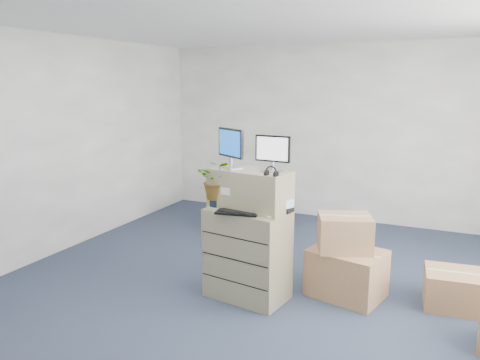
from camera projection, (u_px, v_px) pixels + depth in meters
name	position (u px, v px, depth m)	size (l,w,h in m)	color
ground	(256.00, 310.00, 4.60)	(7.00, 7.00, 0.00)	#222D3D
wall_back	(343.00, 133.00, 7.43)	(6.00, 0.02, 2.80)	#B3B0AA
filing_cabinet_lower	(247.00, 254.00, 4.79)	(0.80, 0.49, 0.94)	#99906A
filing_cabinet_upper	(250.00, 189.00, 4.69)	(0.80, 0.40, 0.40)	#99906A
monitor_left	(231.00, 146.00, 4.70)	(0.37, 0.24, 0.40)	#99999E
monitor_right	(273.00, 151.00, 4.51)	(0.36, 0.15, 0.35)	#99999E
headphones	(271.00, 172.00, 4.34)	(0.12, 0.12, 0.01)	black
keyboard	(237.00, 213.00, 4.55)	(0.42, 0.17, 0.02)	black
mouse	(271.00, 217.00, 4.39)	(0.09, 0.05, 0.03)	silver
water_bottle	(258.00, 200.00, 4.63)	(0.06, 0.06, 0.23)	gray
phone_dock	(251.00, 205.00, 4.72)	(0.06, 0.05, 0.12)	silver
external_drive	(283.00, 209.00, 4.62)	(0.18, 0.14, 0.05)	black
tissue_box	(282.00, 202.00, 4.61)	(0.22, 0.11, 0.08)	#398CC4
potted_plant	(217.00, 185.00, 4.75)	(0.43, 0.46, 0.40)	#A3C29C
office_chair	(239.00, 205.00, 7.15)	(0.68, 0.64, 0.70)	#5E5E63
cardboard_boxes	(446.00, 285.00, 4.39)	(2.66, 1.45, 0.86)	olive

